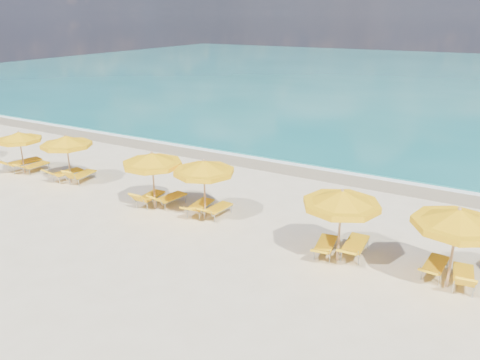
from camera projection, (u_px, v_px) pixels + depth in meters
The scene contains 23 objects.
ground_plane at pixel (220, 223), 17.18m from camera, with size 120.00×120.00×0.00m, color beige.
ocean at pixel (430, 77), 56.44m from camera, with size 120.00×80.00×0.30m, color #126969.
wet_sand_band at pixel (299, 168), 23.23m from camera, with size 120.00×2.60×0.01m, color tan.
foam_line at pixel (305, 164), 23.89m from camera, with size 120.00×1.20×0.03m, color white.
whitecap_near at pixel (274, 119), 33.88m from camera, with size 14.00×0.36×0.05m, color white.
umbrella_1 at pixel (19, 137), 21.97m from camera, with size 2.70×2.70×2.07m.
umbrella_2 at pixel (66, 142), 20.60m from camera, with size 2.47×2.47×2.24m.
umbrella_3 at pixel (152, 160), 17.77m from camera, with size 2.96×2.96×2.34m.
umbrella_4 at pixel (204, 168), 17.00m from camera, with size 2.28×2.28×2.29m.
umbrella_5 at pixel (342, 200), 13.87m from camera, with size 2.56×2.56×2.39m.
umbrella_6 at pixel (458, 220), 12.45m from camera, with size 2.76×2.76×2.43m.
lounger_1_left at pixel (24, 165), 22.88m from camera, with size 1.06×2.14×0.79m.
lounger_1_right at pixel (35, 168), 22.61m from camera, with size 0.59×1.66×0.64m.
lounger_2_left at pixel (67, 175), 21.53m from camera, with size 0.89×1.82×0.74m.
lounger_2_right at pixel (82, 178), 21.23m from camera, with size 0.77×1.72×0.83m.
lounger_3_left at pixel (150, 200), 18.72m from camera, with size 0.68×1.71×0.81m.
lounger_3_right at pixel (170, 201), 18.63m from camera, with size 0.81×1.76×0.73m.
lounger_4_left at pixel (200, 209), 17.89m from camera, with size 0.72×1.79×0.66m.
lounger_4_right at pixel (217, 212), 17.65m from camera, with size 0.68×1.67×0.66m.
lounger_5_left at pixel (325, 248), 14.90m from camera, with size 0.77×1.75×0.62m.
lounger_5_right at pixel (355, 249), 14.80m from camera, with size 0.69×1.92×0.70m.
lounger_6_left at pixel (435, 269), 13.69m from camera, with size 0.69×1.73×0.63m.
lounger_6_right at pixel (463, 280), 13.11m from camera, with size 0.73×1.69×0.79m.
Camera 1 is at (8.40, -13.23, 7.26)m, focal length 35.00 mm.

